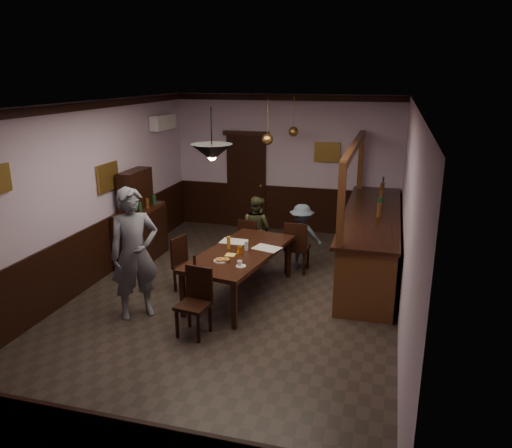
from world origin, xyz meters
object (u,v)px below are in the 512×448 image
(dining_table, at_px, (240,255))
(person_seated_left, at_px, (256,228))
(chair_side, at_px, (184,262))
(soda_can, at_px, (239,250))
(pendant_brass_far, at_px, (293,132))
(person_seated_right, at_px, (301,236))
(chair_far_left, at_px, (250,240))
(bar_counter, at_px, (371,240))
(pendant_iron, at_px, (212,152))
(coffee_cup, at_px, (240,263))
(person_standing, at_px, (134,254))
(chair_far_right, at_px, (296,245))
(chair_near, at_px, (196,298))
(sideboard, at_px, (140,225))
(pendant_brass_mid, at_px, (268,139))

(dining_table, bearing_deg, person_seated_left, 96.32)
(chair_side, relative_size, soda_can, 7.43)
(pendant_brass_far, bearing_deg, dining_table, -94.71)
(chair_side, distance_m, person_seated_left, 1.81)
(person_seated_right, distance_m, pendant_brass_far, 2.28)
(chair_far_left, bearing_deg, bar_counter, -159.75)
(chair_side, height_order, pendant_iron, pendant_iron)
(soda_can, distance_m, bar_counter, 2.58)
(chair_far_left, height_order, pendant_iron, pendant_iron)
(chair_far_left, relative_size, coffee_cup, 10.95)
(pendant_brass_far, bearing_deg, person_standing, -110.66)
(chair_far_right, distance_m, bar_counter, 1.33)
(chair_near, height_order, sideboard, sideboard)
(dining_table, bearing_deg, chair_side, -178.17)
(chair_far_right, distance_m, pendant_brass_mid, 1.93)
(person_standing, bearing_deg, chair_far_left, 25.01)
(chair_far_right, xyz_separation_m, chair_side, (-1.61, -1.21, -0.03))
(person_seated_right, xyz_separation_m, bar_counter, (1.22, 0.15, -0.01))
(bar_counter, bearing_deg, pendant_brass_far, 142.70)
(person_seated_right, bearing_deg, chair_far_right, 76.95)
(bar_counter, height_order, pendant_iron, pendant_iron)
(person_standing, relative_size, pendant_iron, 2.72)
(chair_near, distance_m, pendant_iron, 1.97)
(bar_counter, bearing_deg, chair_side, -150.35)
(person_seated_right, xyz_separation_m, pendant_brass_far, (-0.47, 1.44, 1.70))
(person_standing, relative_size, pendant_brass_mid, 2.37)
(chair_near, height_order, soda_can, chair_near)
(chair_side, xyz_separation_m, person_seated_right, (1.65, 1.48, 0.11))
(chair_near, relative_size, person_seated_left, 0.75)
(chair_near, xyz_separation_m, soda_can, (0.25, 1.18, 0.30))
(person_seated_left, height_order, soda_can, person_seated_left)
(person_standing, height_order, coffee_cup, person_standing)
(chair_far_right, distance_m, chair_side, 2.02)
(chair_far_left, height_order, chair_side, chair_side)
(person_seated_right, relative_size, pendant_brass_mid, 1.47)
(person_seated_left, bearing_deg, person_seated_right, -165.58)
(chair_far_left, xyz_separation_m, chair_side, (-0.71, -1.37, 0.01))
(pendant_iron, bearing_deg, dining_table, 80.13)
(coffee_cup, distance_m, pendant_brass_far, 3.82)
(chair_far_right, distance_m, soda_can, 1.48)
(soda_can, height_order, pendant_iron, pendant_iron)
(chair_far_left, bearing_deg, sideboard, 22.50)
(person_seated_left, height_order, bar_counter, bar_counter)
(dining_table, distance_m, soda_can, 0.18)
(chair_near, bearing_deg, chair_far_right, 77.38)
(chair_side, height_order, bar_counter, bar_counter)
(soda_can, bearing_deg, coffee_cup, -72.43)
(pendant_iron, bearing_deg, chair_far_left, 92.46)
(person_standing, bearing_deg, coffee_cup, -25.04)
(bar_counter, bearing_deg, pendant_brass_mid, -178.71)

